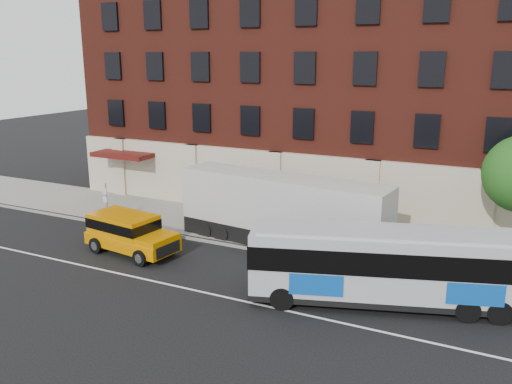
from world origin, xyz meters
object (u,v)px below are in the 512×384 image
at_px(sign_pole, 106,201).
at_px(shipping_container, 282,213).
at_px(yellow_suv, 128,231).
at_px(city_bus, 395,264).

distance_m(sign_pole, shipping_container, 11.04).
bearing_deg(shipping_container, sign_pole, -175.02).
bearing_deg(yellow_suv, sign_pole, 142.90).
xyz_separation_m(sign_pole, yellow_suv, (4.26, -3.22, -0.31)).
distance_m(sign_pole, yellow_suv, 5.35).
height_order(city_bus, yellow_suv, city_bus).
distance_m(city_bus, shipping_container, 7.92).
height_order(yellow_suv, shipping_container, shipping_container).
bearing_deg(sign_pole, city_bus, -10.40).
height_order(sign_pole, shipping_container, shipping_container).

